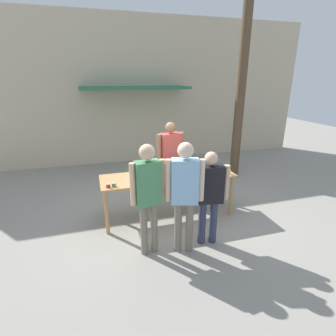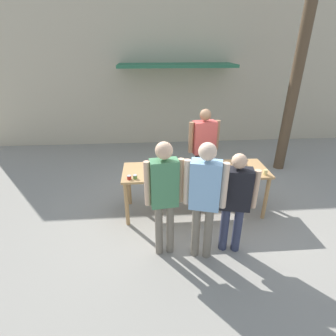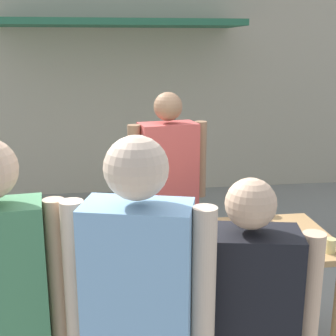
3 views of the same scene
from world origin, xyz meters
The scene contains 9 objects.
building_facade_back centered at (0.00, 3.98, 2.26)m, with size 12.00×1.11×4.50m.
serving_table centered at (0.00, 0.00, 0.79)m, with size 2.61×0.81×0.88m.
food_tray_sausages centered at (-0.49, 0.00, 0.90)m, with size 0.46×0.31×0.04m.
food_tray_buns centered at (0.18, -0.01, 0.90)m, with size 0.37×0.25×0.07m.
beer_cup centered at (1.17, -0.29, 0.93)m, with size 0.07×0.07×0.09m.
person_server_behind_table centered at (0.32, 0.88, 1.05)m, with size 0.66×0.33×1.77m.
person_customer_holding_hotdog centered at (-0.63, -1.07, 1.10)m, with size 0.55×0.25×1.81m.
person_customer_with_cup centered at (0.38, -1.08, 0.96)m, with size 0.61×0.32×1.62m.
person_customer_waiting_in_line centered at (-0.09, -1.18, 1.10)m, with size 0.57×0.33×1.83m.
Camera 3 is at (-0.19, -2.80, 2.14)m, focal length 50.00 mm.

